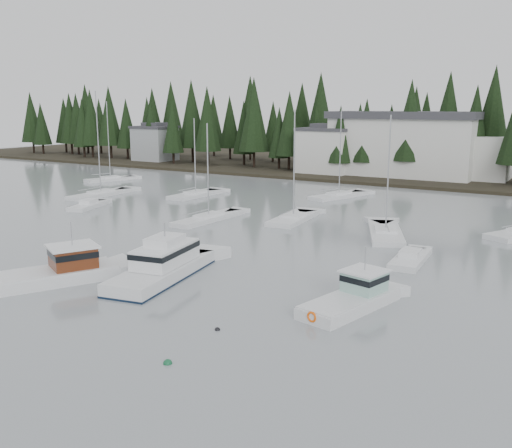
{
  "coord_description": "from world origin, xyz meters",
  "views": [
    {
      "loc": [
        24.44,
        -15.49,
        12.45
      ],
      "look_at": [
        -0.22,
        25.24,
        2.5
      ],
      "focal_mm": 40.0,
      "sensor_mm": 36.0,
      "label": 1
    }
  ],
  "objects_px": {
    "harbor_inn": "(415,145)",
    "sailboat_5": "(111,180)",
    "runabout_0": "(89,206)",
    "house_west": "(326,149)",
    "lobster_boat_teal": "(354,300)",
    "sailboat_7": "(209,220)",
    "lobster_boat_brown": "(52,275)",
    "house_far_west": "(155,142)",
    "sailboat_4": "(339,197)",
    "runabout_1": "(410,260)",
    "sailboat_9": "(196,196)",
    "sailboat_10": "(385,235)",
    "cabin_cruiser_center": "(163,268)",
    "sailboat_6": "(101,195)",
    "sailboat_11": "(293,220)"
  },
  "relations": [
    {
      "from": "lobster_boat_teal",
      "to": "runabout_0",
      "type": "relative_size",
      "value": 1.12
    },
    {
      "from": "harbor_inn",
      "to": "lobster_boat_teal",
      "type": "distance_m",
      "value": 67.53
    },
    {
      "from": "lobster_boat_brown",
      "to": "lobster_boat_teal",
      "type": "height_order",
      "value": "lobster_boat_brown"
    },
    {
      "from": "runabout_0",
      "to": "runabout_1",
      "type": "distance_m",
      "value": 41.63
    },
    {
      "from": "cabin_cruiser_center",
      "to": "sailboat_4",
      "type": "xyz_separation_m",
      "value": [
        -3.67,
        41.28,
        -0.64
      ]
    },
    {
      "from": "house_far_west",
      "to": "lobster_boat_teal",
      "type": "bearing_deg",
      "value": -41.73
    },
    {
      "from": "sailboat_9",
      "to": "sailboat_10",
      "type": "distance_m",
      "value": 32.09
    },
    {
      "from": "cabin_cruiser_center",
      "to": "sailboat_5",
      "type": "distance_m",
      "value": 57.77
    },
    {
      "from": "lobster_boat_teal",
      "to": "house_far_west",
      "type": "bearing_deg",
      "value": 61.02
    },
    {
      "from": "lobster_boat_brown",
      "to": "sailboat_5",
      "type": "xyz_separation_m",
      "value": [
        -37.53,
        42.87,
        -0.47
      ]
    },
    {
      "from": "cabin_cruiser_center",
      "to": "sailboat_7",
      "type": "relative_size",
      "value": 1.02
    },
    {
      "from": "house_west",
      "to": "harbor_inn",
      "type": "distance_m",
      "value": 15.45
    },
    {
      "from": "harbor_inn",
      "to": "sailboat_10",
      "type": "distance_m",
      "value": 46.32
    },
    {
      "from": "lobster_boat_teal",
      "to": "house_west",
      "type": "bearing_deg",
      "value": 38.52
    },
    {
      "from": "harbor_inn",
      "to": "sailboat_10",
      "type": "bearing_deg",
      "value": -77.3
    },
    {
      "from": "sailboat_4",
      "to": "runabout_1",
      "type": "xyz_separation_m",
      "value": [
        17.99,
        -27.66,
        0.07
      ]
    },
    {
      "from": "house_far_west",
      "to": "sailboat_11",
      "type": "xyz_separation_m",
      "value": [
        56.12,
        -41.77,
        -4.34
      ]
    },
    {
      "from": "house_far_west",
      "to": "sailboat_4",
      "type": "xyz_separation_m",
      "value": [
        54.06,
        -24.26,
        -4.34
      ]
    },
    {
      "from": "lobster_boat_brown",
      "to": "sailboat_7",
      "type": "distance_m",
      "value": 24.26
    },
    {
      "from": "house_far_west",
      "to": "lobster_boat_brown",
      "type": "height_order",
      "value": "house_far_west"
    },
    {
      "from": "lobster_boat_teal",
      "to": "sailboat_5",
      "type": "distance_m",
      "value": 68.56
    },
    {
      "from": "sailboat_7",
      "to": "sailboat_9",
      "type": "distance_m",
      "value": 17.24
    },
    {
      "from": "sailboat_6",
      "to": "sailboat_9",
      "type": "xyz_separation_m",
      "value": [
        11.69,
        6.44,
        -0.02
      ]
    },
    {
      "from": "lobster_boat_brown",
      "to": "runabout_0",
      "type": "distance_m",
      "value": 31.04
    },
    {
      "from": "house_far_west",
      "to": "house_west",
      "type": "bearing_deg",
      "value": -2.73
    },
    {
      "from": "lobster_boat_brown",
      "to": "sailboat_7",
      "type": "bearing_deg",
      "value": 35.65
    },
    {
      "from": "house_west",
      "to": "lobster_boat_brown",
      "type": "relative_size",
      "value": 0.92
    },
    {
      "from": "house_west",
      "to": "sailboat_7",
      "type": "relative_size",
      "value": 0.86
    },
    {
      "from": "house_west",
      "to": "sailboat_5",
      "type": "height_order",
      "value": "sailboat_5"
    },
    {
      "from": "sailboat_7",
      "to": "sailboat_11",
      "type": "height_order",
      "value": "sailboat_11"
    },
    {
      "from": "sailboat_6",
      "to": "runabout_1",
      "type": "height_order",
      "value": "sailboat_6"
    },
    {
      "from": "house_west",
      "to": "harbor_inn",
      "type": "relative_size",
      "value": 0.32
    },
    {
      "from": "house_far_west",
      "to": "sailboat_7",
      "type": "xyz_separation_m",
      "value": [
        48.09,
        -46.54,
        -4.35
      ]
    },
    {
      "from": "harbor_inn",
      "to": "runabout_0",
      "type": "distance_m",
      "value": 55.97
    },
    {
      "from": "sailboat_5",
      "to": "sailboat_11",
      "type": "height_order",
      "value": "sailboat_5"
    },
    {
      "from": "harbor_inn",
      "to": "sailboat_7",
      "type": "distance_m",
      "value": 49.04
    },
    {
      "from": "house_far_west",
      "to": "harbor_inn",
      "type": "relative_size",
      "value": 0.29
    },
    {
      "from": "house_west",
      "to": "cabin_cruiser_center",
      "type": "bearing_deg",
      "value": -76.1
    },
    {
      "from": "house_west",
      "to": "sailboat_5",
      "type": "bearing_deg",
      "value": -137.38
    },
    {
      "from": "harbor_inn",
      "to": "lobster_boat_teal",
      "type": "height_order",
      "value": "harbor_inn"
    },
    {
      "from": "harbor_inn",
      "to": "lobster_boat_brown",
      "type": "distance_m",
      "value": 72.26
    },
    {
      "from": "runabout_0",
      "to": "house_west",
      "type": "bearing_deg",
      "value": -31.85
    },
    {
      "from": "harbor_inn",
      "to": "sailboat_5",
      "type": "relative_size",
      "value": 2.16
    },
    {
      "from": "lobster_boat_teal",
      "to": "sailboat_7",
      "type": "distance_m",
      "value": 29.85
    },
    {
      "from": "sailboat_10",
      "to": "lobster_boat_teal",
      "type": "bearing_deg",
      "value": 170.89
    },
    {
      "from": "sailboat_6",
      "to": "house_far_west",
      "type": "bearing_deg",
      "value": 30.56
    },
    {
      "from": "runabout_1",
      "to": "cabin_cruiser_center",
      "type": "bearing_deg",
      "value": 129.16
    },
    {
      "from": "house_west",
      "to": "sailboat_7",
      "type": "distance_m",
      "value": 45.19
    },
    {
      "from": "lobster_boat_teal",
      "to": "sailboat_11",
      "type": "distance_m",
      "value": 27.6
    },
    {
      "from": "sailboat_7",
      "to": "runabout_0",
      "type": "xyz_separation_m",
      "value": [
        -17.45,
        -1.15,
        0.08
      ]
    }
  ]
}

